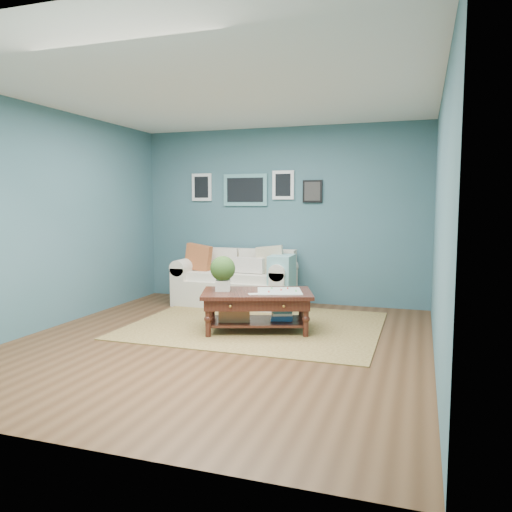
% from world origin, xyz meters
% --- Properties ---
extents(room_shell, '(5.00, 5.02, 2.70)m').
position_xyz_m(room_shell, '(-0.01, 0.06, 1.36)').
color(room_shell, brown).
rests_on(room_shell, ground).
extents(area_rug, '(3.05, 2.44, 0.01)m').
position_xyz_m(area_rug, '(0.14, 0.87, 0.01)').
color(area_rug, brown).
rests_on(area_rug, ground).
extents(loveseat, '(1.82, 0.83, 0.94)m').
position_xyz_m(loveseat, '(-0.50, 2.02, 0.38)').
color(loveseat, beige).
rests_on(loveseat, ground).
extents(coffee_table, '(1.47, 1.13, 0.91)m').
position_xyz_m(coffee_table, '(0.17, 0.60, 0.40)').
color(coffee_table, '#33110D').
rests_on(coffee_table, ground).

